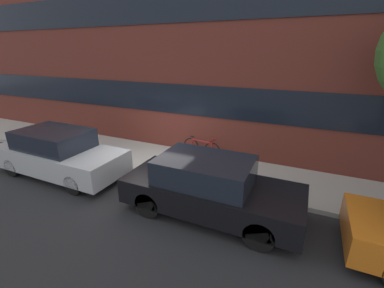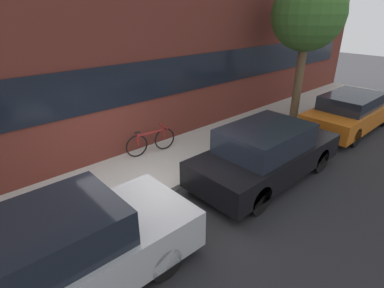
# 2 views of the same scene
# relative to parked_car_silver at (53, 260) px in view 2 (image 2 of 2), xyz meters

# --- Properties ---
(ground_plane) EXTENTS (56.00, 56.00, 0.00)m
(ground_plane) POSITION_rel_parked_car_silver_xyz_m (2.48, 1.05, -0.72)
(ground_plane) COLOR #232326
(sidewalk_strip) EXTENTS (28.00, 2.34, 0.13)m
(sidewalk_strip) POSITION_rel_parked_car_silver_xyz_m (2.48, 2.22, -0.65)
(sidewalk_strip) COLOR #B2AFA8
(sidewalk_strip) RESTS_ON ground_plane
(parked_car_silver) EXTENTS (4.31, 1.69, 1.47)m
(parked_car_silver) POSITION_rel_parked_car_silver_xyz_m (0.00, 0.00, 0.00)
(parked_car_silver) COLOR #B2B5BA
(parked_car_silver) RESTS_ON ground_plane
(parked_car_black) EXTENTS (4.24, 1.70, 1.43)m
(parked_car_black) POSITION_rel_parked_car_silver_xyz_m (5.12, -0.00, -0.01)
(parked_car_black) COLOR black
(parked_car_black) RESTS_ON ground_plane
(parked_car_orange) EXTENTS (4.32, 1.64, 1.30)m
(parked_car_orange) POSITION_rel_parked_car_silver_xyz_m (10.12, 0.00, -0.06)
(parked_car_orange) COLOR #D16619
(parked_car_orange) RESTS_ON ground_plane
(fire_hydrant) EXTENTS (0.51, 0.29, 0.73)m
(fire_hydrant) POSITION_rel_parked_car_silver_xyz_m (-0.33, 1.68, -0.22)
(fire_hydrant) COLOR gold
(fire_hydrant) RESTS_ON sidewalk_strip
(bicycle) EXTENTS (1.53, 0.44, 0.75)m
(bicycle) POSITION_rel_parked_car_silver_xyz_m (3.71, 2.90, -0.21)
(bicycle) COLOR black
(bicycle) RESTS_ON sidewalk_strip
(street_tree) EXTENTS (2.40, 2.40, 4.86)m
(street_tree) POSITION_rel_parked_car_silver_xyz_m (9.32, 1.68, 3.03)
(street_tree) COLOR brown
(street_tree) RESTS_ON sidewalk_strip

